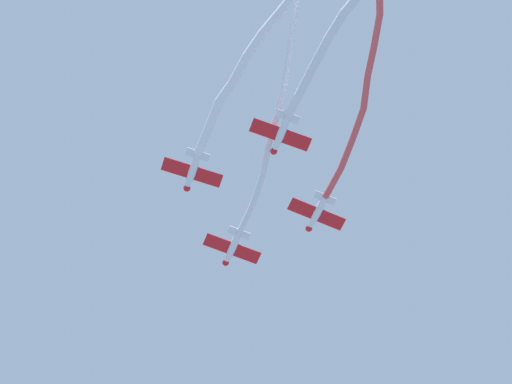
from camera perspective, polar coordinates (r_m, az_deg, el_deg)
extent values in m
ellipsoid|color=white|center=(78.07, -1.89, -4.45)|extent=(4.32, 2.78, 0.90)
sphere|color=red|center=(79.02, -2.46, -5.69)|extent=(1.03, 1.03, 0.76)
ellipsoid|color=#1E2D4C|center=(78.61, -2.03, -4.67)|extent=(1.25, 1.03, 0.48)
cube|color=red|center=(78.03, -1.94, -4.58)|extent=(4.22, 6.37, 0.12)
cube|color=white|center=(77.35, -1.38, -3.31)|extent=(1.87, 2.60, 0.10)
cube|color=red|center=(77.81, -1.40, -3.21)|extent=(0.94, 0.56, 1.24)
cylinder|color=white|center=(76.66, -0.79, -2.09)|extent=(3.28, 1.91, 1.16)
cylinder|color=white|center=(75.82, 0.14, 0.21)|extent=(3.47, 2.37, 1.17)
cylinder|color=white|center=(74.90, 0.79, 2.59)|extent=(2.92, 2.53, 0.79)
cylinder|color=white|center=(74.15, 1.34, 4.95)|extent=(3.14, 2.36, 1.15)
cylinder|color=white|center=(73.75, 1.98, 7.35)|extent=(3.07, 2.36, 1.25)
cylinder|color=white|center=(73.36, 2.48, 9.79)|extent=(2.90, 2.62, 0.91)
cylinder|color=white|center=(73.07, 2.85, 12.31)|extent=(2.97, 2.69, 1.23)
cylinder|color=white|center=(72.86, 3.29, 14.85)|extent=(2.97, 2.57, 0.75)
sphere|color=white|center=(77.09, -1.29, -3.14)|extent=(0.64, 0.64, 0.64)
sphere|color=white|center=(76.27, -0.28, -1.02)|extent=(0.64, 0.64, 0.64)
sphere|color=white|center=(75.41, 0.57, 1.46)|extent=(0.64, 0.64, 0.64)
sphere|color=white|center=(74.43, 1.01, 3.75)|extent=(0.64, 0.64, 0.64)
sphere|color=white|center=(73.91, 1.68, 6.15)|extent=(0.64, 0.64, 0.64)
sphere|color=white|center=(73.63, 2.29, 8.56)|extent=(0.64, 0.64, 0.64)
sphere|color=white|center=(73.13, 2.68, 11.02)|extent=(0.64, 0.64, 0.64)
sphere|color=white|center=(73.05, 3.03, 13.60)|extent=(0.64, 0.64, 0.64)
ellipsoid|color=white|center=(74.15, -5.13, 1.73)|extent=(4.23, 3.01, 0.90)
sphere|color=red|center=(74.95, -5.59, 0.31)|extent=(1.05, 1.05, 0.76)
ellipsoid|color=#1E2D4C|center=(74.66, -5.23, 1.45)|extent=(1.25, 1.07, 0.48)
cube|color=red|center=(74.09, -5.17, 1.59)|extent=(4.55, 6.25, 0.12)
cube|color=white|center=(73.55, -4.71, 3.02)|extent=(1.99, 2.57, 0.10)
cube|color=red|center=(74.02, -4.70, 3.08)|extent=(0.92, 0.61, 1.24)
cylinder|color=white|center=(72.84, -4.24, 4.19)|extent=(2.94, 2.08, 0.94)
cylinder|color=white|center=(72.15, -3.42, 6.20)|extent=(3.07, 2.13, 1.35)
cylinder|color=white|center=(71.56, -2.47, 8.01)|extent=(2.64, 1.51, 1.07)
cylinder|color=white|center=(70.92, -1.32, 9.85)|extent=(3.25, 1.96, 1.03)
cylinder|color=white|center=(70.54, -0.10, 11.79)|extent=(2.83, 1.53, 1.17)
cylinder|color=white|center=(70.39, 1.35, 13.60)|extent=(3.22, 1.39, 1.17)
sphere|color=white|center=(73.31, -4.64, 3.23)|extent=(0.93, 0.93, 0.93)
sphere|color=white|center=(72.40, -3.83, 5.16)|extent=(0.93, 0.93, 0.93)
sphere|color=white|center=(71.92, -3.02, 7.25)|extent=(0.93, 0.93, 0.93)
sphere|color=white|center=(71.22, -1.92, 8.77)|extent=(0.93, 0.93, 0.93)
sphere|color=white|center=(70.65, -0.72, 10.93)|extent=(0.93, 0.93, 0.93)
sphere|color=white|center=(70.45, 0.52, 12.66)|extent=(0.93, 0.93, 0.93)
sphere|color=white|center=(70.35, 2.18, 14.54)|extent=(0.93, 0.93, 0.93)
ellipsoid|color=white|center=(76.80, 4.95, -1.65)|extent=(4.35, 2.71, 0.90)
sphere|color=red|center=(77.55, 4.28, -2.94)|extent=(1.02, 1.02, 0.76)
ellipsoid|color=#1E2D4C|center=(77.29, 4.75, -1.89)|extent=(1.25, 1.01, 0.48)
cube|color=red|center=(76.74, 4.91, -1.78)|extent=(4.11, 6.40, 0.12)
cube|color=white|center=(76.25, 5.55, -0.48)|extent=(1.83, 2.61, 0.10)
cube|color=red|center=(76.71, 5.49, -0.39)|extent=(0.95, 0.54, 1.24)
cylinder|color=#DB4C4C|center=(75.62, 6.27, 0.81)|extent=(3.45, 1.99, 0.96)
cylinder|color=#DB4C4C|center=(75.06, 7.33, 3.08)|extent=(3.31, 2.18, 1.32)
cylinder|color=#DB4C4C|center=(74.61, 8.23, 5.47)|extent=(3.31, 2.41, 1.04)
cylinder|color=#DB4C4C|center=(74.23, 8.83, 7.97)|extent=(3.00, 2.79, 1.38)
cylinder|color=#DB4C4C|center=(74.10, 9.24, 10.38)|extent=(2.86, 2.39, 1.28)
cylinder|color=#DB4C4C|center=(73.85, 9.72, 12.72)|extent=(2.86, 2.70, 0.75)
sphere|color=#DB4C4C|center=(76.02, 5.67, -0.29)|extent=(0.69, 0.69, 0.69)
sphere|color=#DB4C4C|center=(75.25, 6.87, 1.92)|extent=(0.69, 0.69, 0.69)
sphere|color=#DB4C4C|center=(74.90, 7.79, 4.25)|extent=(0.69, 0.69, 0.69)
sphere|color=#DB4C4C|center=(74.37, 8.66, 6.69)|extent=(0.69, 0.69, 0.69)
sphere|color=#DB4C4C|center=(74.14, 8.99, 9.25)|extent=(0.69, 0.69, 0.69)
sphere|color=#DB4C4C|center=(74.09, 9.49, 11.51)|extent=(0.69, 0.69, 0.69)
sphere|color=#DB4C4C|center=(73.64, 9.95, 13.95)|extent=(0.69, 0.69, 0.69)
ellipsoid|color=white|center=(72.70, 2.03, 4.77)|extent=(4.27, 2.92, 0.90)
sphere|color=red|center=(73.32, 1.44, 3.31)|extent=(1.04, 1.04, 0.76)
ellipsoid|color=#1E2D4C|center=(73.18, 1.87, 4.47)|extent=(1.25, 1.06, 0.48)
cube|color=red|center=(72.63, 1.99, 4.63)|extent=(4.41, 6.31, 0.12)
cube|color=white|center=(72.28, 2.56, 6.09)|extent=(1.94, 2.59, 0.10)
cube|color=red|center=(72.75, 2.52, 6.13)|extent=(0.93, 0.59, 1.24)
cylinder|color=white|center=(71.78, 3.19, 7.30)|extent=(3.02, 1.94, 0.98)
cylinder|color=white|center=(71.03, 4.21, 9.22)|extent=(2.97, 1.97, 1.39)
cylinder|color=white|center=(70.17, 5.26, 11.16)|extent=(3.13, 2.01, 1.25)
cylinder|color=white|center=(69.56, 6.46, 13.16)|extent=(3.03, 1.81, 1.09)
sphere|color=white|center=(72.07, 2.67, 6.30)|extent=(0.88, 0.88, 0.88)
sphere|color=white|center=(71.52, 3.73, 8.30)|extent=(0.88, 0.88, 0.88)
sphere|color=white|center=(70.56, 4.70, 10.15)|extent=(0.88, 0.88, 0.88)
sphere|color=white|center=(69.80, 5.83, 12.19)|extent=(0.88, 0.88, 0.88)
sphere|color=white|center=(69.34, 7.10, 14.14)|extent=(0.88, 0.88, 0.88)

